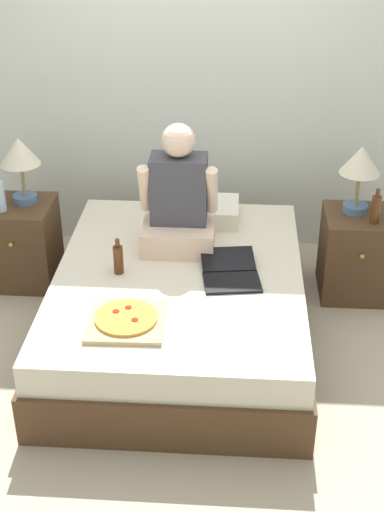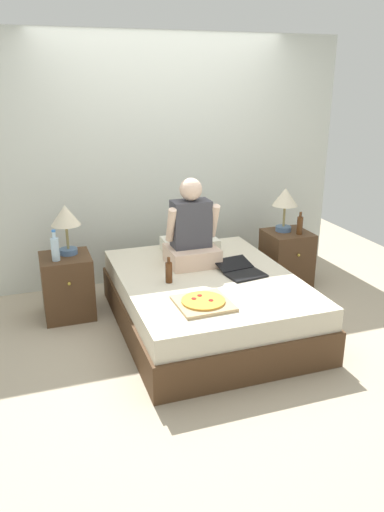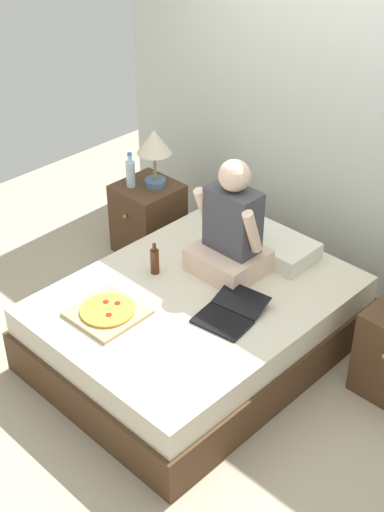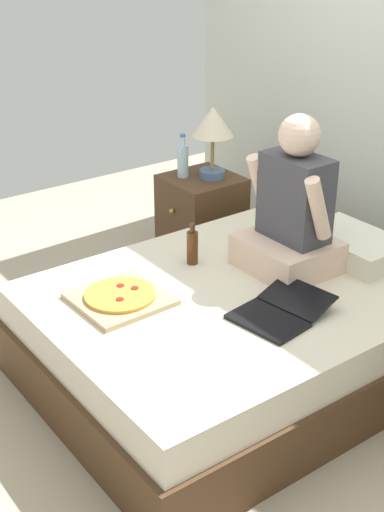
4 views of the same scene
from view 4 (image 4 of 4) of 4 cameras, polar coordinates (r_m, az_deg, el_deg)
name	(u,v)px [view 4 (image 4 of 4)]	position (r m, az deg, el deg)	size (l,w,h in m)	color
ground_plane	(238,370)	(3.65, 3.70, -9.10)	(5.88, 5.88, 0.00)	tan
bed	(239,331)	(3.52, 3.81, -5.99)	(1.48, 1.93, 0.48)	#4C331E
nightstand_left	(202,219)	(4.62, 0.77, 2.95)	(0.44, 0.47, 0.58)	#4C331E
lamp_on_left_nightstand	(213,127)	(4.41, 1.67, 10.30)	(0.26, 0.26, 0.45)	#4C6B93
water_bottle	(183,160)	(4.49, -0.74, 7.71)	(0.07, 0.07, 0.28)	silver
pillow	(353,246)	(3.77, 12.74, 0.82)	(0.52, 0.34, 0.12)	silver
person_seated	(292,214)	(3.50, 8.00, 3.33)	(0.47, 0.40, 0.78)	beige
laptop	(278,313)	(3.17, 6.86, -4.54)	(0.37, 0.46, 0.07)	black
pizza_box	(120,298)	(3.29, -5.78, -3.32)	(0.41, 0.41, 0.04)	tan
beer_bottle_on_bed	(192,247)	(3.59, 0.03, 0.74)	(0.06, 0.06, 0.22)	#4C2811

